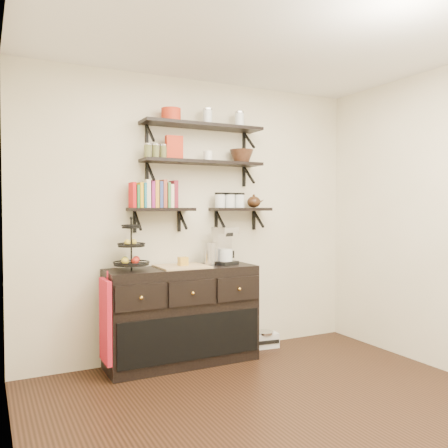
{
  "coord_description": "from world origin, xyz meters",
  "views": [
    {
      "loc": [
        -1.89,
        -2.55,
        1.45
      ],
      "look_at": [
        -0.01,
        1.15,
        1.31
      ],
      "focal_mm": 38.0,
      "sensor_mm": 36.0,
      "label": 1
    }
  ],
  "objects_px": {
    "fruit_stand": "(132,253)",
    "coffee_maker": "(224,247)",
    "sideboard": "(182,315)",
    "radio": "(265,340)"
  },
  "relations": [
    {
      "from": "fruit_stand",
      "to": "coffee_maker",
      "type": "distance_m",
      "value": 0.92
    },
    {
      "from": "sideboard",
      "to": "coffee_maker",
      "type": "distance_m",
      "value": 0.77
    },
    {
      "from": "sideboard",
      "to": "coffee_maker",
      "type": "xyz_separation_m",
      "value": [
        0.45,
        0.02,
        0.62
      ]
    },
    {
      "from": "coffee_maker",
      "to": "radio",
      "type": "relative_size",
      "value": 1.24
    },
    {
      "from": "coffee_maker",
      "to": "radio",
      "type": "bearing_deg",
      "value": -11.98
    },
    {
      "from": "fruit_stand",
      "to": "coffee_maker",
      "type": "relative_size",
      "value": 1.24
    },
    {
      "from": "fruit_stand",
      "to": "coffee_maker",
      "type": "bearing_deg",
      "value": 1.35
    },
    {
      "from": "sideboard",
      "to": "coffee_maker",
      "type": "height_order",
      "value": "coffee_maker"
    },
    {
      "from": "coffee_maker",
      "to": "radio",
      "type": "distance_m",
      "value": 1.11
    },
    {
      "from": "fruit_stand",
      "to": "coffee_maker",
      "type": "height_order",
      "value": "fruit_stand"
    }
  ]
}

